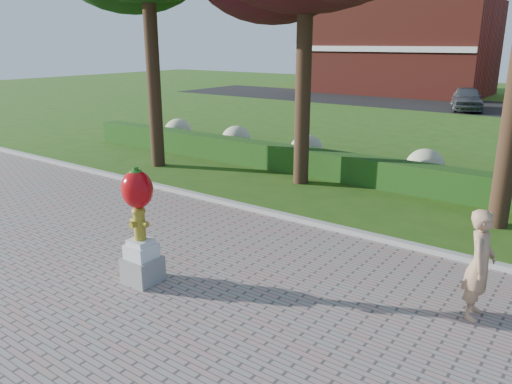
# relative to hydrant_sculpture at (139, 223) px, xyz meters

# --- Properties ---
(ground) EXTENTS (100.00, 100.00, 0.00)m
(ground) POSITION_rel_hydrant_sculpture_xyz_m (0.83, 1.15, -1.12)
(ground) COLOR #2A5415
(ground) RESTS_ON ground
(curb) EXTENTS (40.00, 0.18, 0.15)m
(curb) POSITION_rel_hydrant_sculpture_xyz_m (0.83, 4.15, -1.04)
(curb) COLOR #ADADA5
(curb) RESTS_ON ground
(lawn_hedge) EXTENTS (24.00, 0.70, 0.80)m
(lawn_hedge) POSITION_rel_hydrant_sculpture_xyz_m (0.83, 8.15, -0.72)
(lawn_hedge) COLOR #194B15
(lawn_hedge) RESTS_ON ground
(hydrangea_row) EXTENTS (20.10, 1.10, 0.99)m
(hydrangea_row) POSITION_rel_hydrant_sculpture_xyz_m (1.41, 9.15, -0.57)
(hydrangea_row) COLOR beige
(hydrangea_row) RESTS_ON ground
(building_left) EXTENTS (14.00, 8.00, 7.00)m
(building_left) POSITION_rel_hydrant_sculpture_xyz_m (-9.17, 35.15, 2.38)
(building_left) COLOR maroon
(building_left) RESTS_ON ground
(hydrant_sculpture) EXTENTS (0.59, 0.56, 2.04)m
(hydrant_sculpture) POSITION_rel_hydrant_sculpture_xyz_m (0.00, 0.00, 0.00)
(hydrant_sculpture) COLOR gray
(hydrant_sculpture) RESTS_ON walkway
(woman) EXTENTS (0.44, 0.64, 1.69)m
(woman) POSITION_rel_hydrant_sculpture_xyz_m (4.89, 2.16, -0.23)
(woman) COLOR tan
(woman) RESTS_ON walkway
(parked_car) EXTENTS (2.83, 4.45, 1.41)m
(parked_car) POSITION_rel_hydrant_sculpture_xyz_m (-1.50, 27.04, -0.39)
(parked_car) COLOR #464A4E
(parked_car) RESTS_ON street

